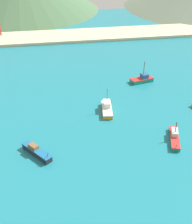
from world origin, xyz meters
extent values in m
cube|color=teal|center=(0.00, 30.00, -0.25)|extent=(260.00, 280.00, 0.50)
cube|color=#232328|center=(-1.87, 36.56, 0.64)|extent=(6.88, 8.00, 1.28)
cube|color=#1E669E|center=(-1.87, 36.56, 1.38)|extent=(7.02, 8.16, 0.20)
cube|color=brown|center=(-2.55, 37.42, 1.90)|extent=(2.51, 2.67, 0.85)
cylinder|color=#4C3823|center=(0.59, 33.47, 2.17)|extent=(0.55, 0.64, 1.72)
cube|color=orange|center=(17.69, 52.43, 0.54)|extent=(3.61, 8.64, 1.08)
cube|color=white|center=(17.69, 52.43, 1.18)|extent=(3.68, 8.81, 0.20)
cube|color=silver|center=(17.81, 53.47, 2.02)|extent=(2.33, 3.39, 1.48)
cylinder|color=#4C3823|center=(17.74, 52.84, 4.91)|extent=(0.10, 0.10, 4.30)
cube|color=#198466|center=(31.58, 36.68, 0.43)|extent=(4.69, 9.31, 0.86)
cube|color=red|center=(31.58, 36.68, 0.96)|extent=(4.79, 9.50, 0.20)
cube|color=beige|center=(31.92, 37.77, 1.62)|extent=(2.36, 3.31, 1.11)
cylinder|color=#4C3823|center=(30.34, 32.77, 1.47)|extent=(0.27, 0.54, 1.18)
cylinder|color=#4C3823|center=(31.74, 37.20, 3.59)|extent=(0.19, 0.19, 2.84)
cube|color=#198466|center=(32.90, 69.26, 0.55)|extent=(8.02, 4.55, 1.11)
cube|color=red|center=(32.90, 69.26, 1.21)|extent=(8.18, 4.65, 0.20)
cube|color=#28568C|center=(33.82, 69.47, 2.03)|extent=(2.60, 2.65, 1.46)
cylinder|color=#4C3823|center=(33.39, 69.37, 4.95)|extent=(0.18, 0.18, 4.38)
cube|color=beige|center=(0.00, 119.76, 0.60)|extent=(247.00, 18.09, 1.20)
camera|label=1|loc=(2.87, -18.96, 45.73)|focal=48.51mm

